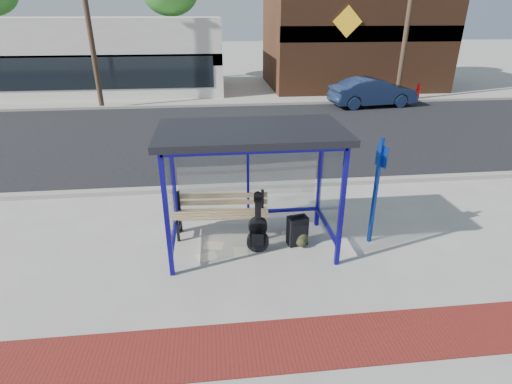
{
  "coord_description": "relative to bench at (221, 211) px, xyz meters",
  "views": [
    {
      "loc": [
        -0.67,
        -6.75,
        4.28
      ],
      "look_at": [
        0.1,
        0.2,
        1.11
      ],
      "focal_mm": 28.0,
      "sensor_mm": 36.0,
      "label": 1
    }
  ],
  "objects": [
    {
      "name": "newspaper_b",
      "position": [
        -0.31,
        -0.88,
        -0.52
      ],
      "size": [
        0.43,
        0.37,
        0.01
      ],
      "primitive_type": "cube",
      "rotation": [
        0.0,
        0.0,
        0.23
      ],
      "color": "white",
      "rests_on": "ground"
    },
    {
      "name": "ground",
      "position": [
        0.58,
        -0.62,
        -0.52
      ],
      "size": [
        120.0,
        120.0,
        0.0
      ],
      "primitive_type": "plane",
      "color": "#B2ADA0",
      "rests_on": "ground"
    },
    {
      "name": "curb_near",
      "position": [
        0.58,
        2.28,
        -0.46
      ],
      "size": [
        60.0,
        0.25,
        0.12
      ],
      "primitive_type": "cube",
      "color": "gray",
      "rests_on": "ground"
    },
    {
      "name": "curb_far",
      "position": [
        0.58,
        12.48,
        -0.46
      ],
      "size": [
        60.0,
        0.25,
        0.12
      ],
      "primitive_type": "cube",
      "color": "gray",
      "rests_on": "ground"
    },
    {
      "name": "newspaper_a",
      "position": [
        -0.17,
        -0.49,
        -0.52
      ],
      "size": [
        0.45,
        0.39,
        0.01
      ],
      "primitive_type": "cube",
      "rotation": [
        0.0,
        0.0,
        -0.2
      ],
      "color": "white",
      "rests_on": "ground"
    },
    {
      "name": "guitar_bag",
      "position": [
        0.68,
        -0.77,
        -0.09
      ],
      "size": [
        0.44,
        0.15,
        1.18
      ],
      "rotation": [
        0.0,
        0.0,
        -0.07
      ],
      "color": "black",
      "rests_on": "ground"
    },
    {
      "name": "brick_paver_strip",
      "position": [
        0.58,
        -3.22,
        -0.52
      ],
      "size": [
        60.0,
        1.0,
        0.01
      ],
      "primitive_type": "cube",
      "color": "maroon",
      "rests_on": "ground"
    },
    {
      "name": "utility_pole_east",
      "position": [
        9.58,
        12.78,
        3.59
      ],
      "size": [
        1.6,
        0.24,
        8.0
      ],
      "color": "#4C3826",
      "rests_on": "ground"
    },
    {
      "name": "bus_shelter",
      "position": [
        0.58,
        -0.55,
        1.55
      ],
      "size": [
        3.3,
        1.8,
        2.42
      ],
      "color": "#110B7F",
      "rests_on": "ground"
    },
    {
      "name": "bench",
      "position": [
        0.0,
        0.0,
        0.0
      ],
      "size": [
        1.98,
        0.59,
        0.92
      ],
      "rotation": [
        0.0,
        0.0,
        -0.06
      ],
      "color": "black",
      "rests_on": "ground"
    },
    {
      "name": "far_sidewalk",
      "position": [
        0.58,
        14.38,
        -0.52
      ],
      "size": [
        60.0,
        4.0,
        0.01
      ],
      "primitive_type": "cube",
      "color": "#B2ADA0",
      "rests_on": "ground"
    },
    {
      "name": "parked_car",
      "position": [
        7.77,
        11.64,
        0.17
      ],
      "size": [
        4.33,
        1.96,
        1.38
      ],
      "primitive_type": "imported",
      "rotation": [
        0.0,
        0.0,
        1.69
      ],
      "color": "#1C2B4E",
      "rests_on": "ground"
    },
    {
      "name": "utility_pole_west",
      "position": [
        -5.42,
        12.78,
        3.59
      ],
      "size": [
        1.6,
        0.24,
        8.0
      ],
      "color": "#4C3826",
      "rests_on": "ground"
    },
    {
      "name": "suitcase",
      "position": [
        1.49,
        -0.6,
        -0.21
      ],
      "size": [
        0.42,
        0.32,
        0.67
      ],
      "rotation": [
        0.0,
        0.0,
        0.2
      ],
      "color": "black",
      "rests_on": "ground"
    },
    {
      "name": "storefront_white",
      "position": [
        -8.42,
        17.37,
        1.48
      ],
      "size": [
        18.0,
        6.04,
        4.0
      ],
      "color": "silver",
      "rests_on": "ground"
    },
    {
      "name": "street_asphalt",
      "position": [
        0.58,
        7.38,
        -0.52
      ],
      "size": [
        60.0,
        10.0,
        0.0
      ],
      "primitive_type": "cube",
      "color": "black",
      "rests_on": "ground"
    },
    {
      "name": "storefront_brown",
      "position": [
        8.58,
        17.88,
        2.68
      ],
      "size": [
        10.0,
        7.08,
        6.4
      ],
      "color": "#59331E",
      "rests_on": "ground"
    },
    {
      "name": "backpack",
      "position": [
        1.56,
        -0.68,
        -0.36
      ],
      "size": [
        0.3,
        0.27,
        0.35
      ],
      "rotation": [
        0.0,
        0.0,
        -0.04
      ],
      "color": "#2A2B18",
      "rests_on": "ground"
    },
    {
      "name": "fire_hydrant",
      "position": [
        10.97,
        13.29,
        -0.09
      ],
      "size": [
        0.35,
        0.24,
        0.79
      ],
      "rotation": [
        0.0,
        0.0,
        0.15
      ],
      "color": "red",
      "rests_on": "ground"
    },
    {
      "name": "newspaper_c",
      "position": [
        0.35,
        -0.78,
        -0.52
      ],
      "size": [
        0.29,
        0.36,
        0.01
      ],
      "primitive_type": "cube",
      "rotation": [
        0.0,
        0.0,
        1.54
      ],
      "color": "white",
      "rests_on": "ground"
    },
    {
      "name": "sign_post",
      "position": [
        2.99,
        -0.65,
        0.71
      ],
      "size": [
        0.14,
        0.26,
        2.19
      ],
      "rotation": [
        0.0,
        0.0,
        0.42
      ],
      "color": "navy",
      "rests_on": "ground"
    }
  ]
}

